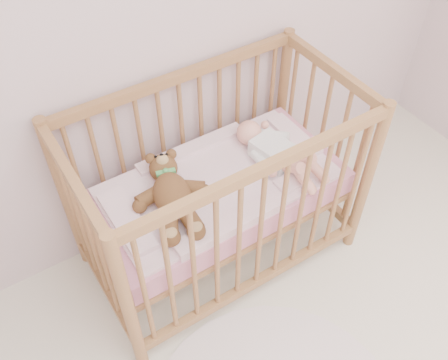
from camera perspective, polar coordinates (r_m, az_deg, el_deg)
wall_back at (r=2.15m, az=-11.00°, el=19.18°), size 4.00×0.02×2.70m
crib at (r=2.45m, az=-0.63°, el=-1.20°), size 1.36×0.76×1.00m
mattress at (r=2.46m, az=-0.63°, el=-1.43°), size 1.22×0.62×0.13m
blanket at (r=2.41m, az=-0.64°, el=-0.24°), size 1.10×0.58×0.06m
baby at (r=2.47m, az=5.74°, el=3.51°), size 0.39×0.62×0.14m
teddy_bear at (r=2.25m, az=-5.96°, el=-1.68°), size 0.51×0.62×0.15m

